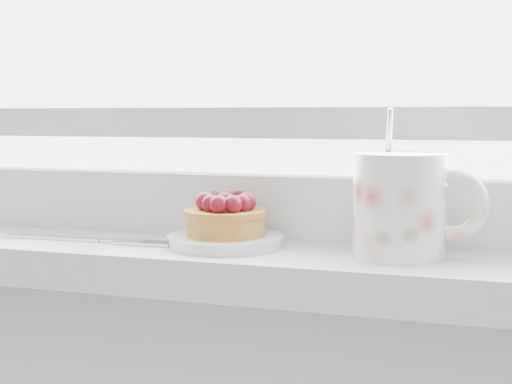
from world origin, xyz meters
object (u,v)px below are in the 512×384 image
at_px(saucer, 226,241).
at_px(raspberry_tart, 226,215).
at_px(fork, 87,239).
at_px(floral_mug, 403,203).

distance_m(saucer, raspberry_tart, 0.03).
bearing_deg(fork, raspberry_tart, 6.57).
bearing_deg(raspberry_tart, fork, -173.43).
relative_size(saucer, fork, 0.61).
bearing_deg(saucer, raspberry_tart, 18.88).
height_order(floral_mug, fork, floral_mug).
bearing_deg(floral_mug, saucer, 179.77).
relative_size(saucer, raspberry_tart, 1.40).
relative_size(saucer, floral_mug, 0.85).
xyz_separation_m(saucer, raspberry_tart, (0.00, 0.00, 0.03)).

